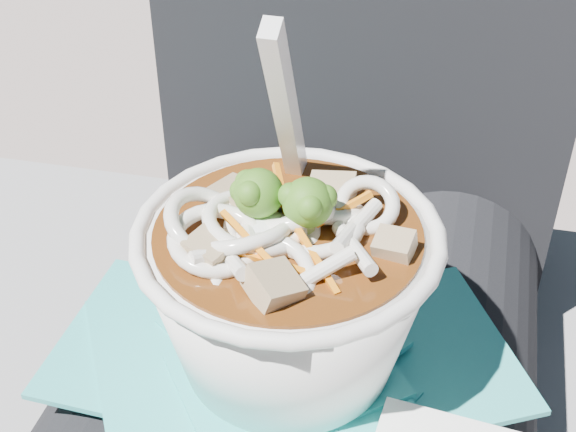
# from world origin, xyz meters

# --- Properties ---
(person_body) EXTENTS (0.34, 0.94, 1.02)m
(person_body) POSITION_xyz_m (-0.00, 0.09, 0.57)
(person_body) COLOR black
(person_body) RESTS_ON ground
(plastic_bag) EXTENTS (0.31, 0.31, 0.02)m
(plastic_bag) POSITION_xyz_m (-0.01, -0.01, 0.63)
(plastic_bag) COLOR #29ADAB
(plastic_bag) RESTS_ON lap
(udon_bowl) EXTENTS (0.20, 0.20, 0.21)m
(udon_bowl) POSITION_xyz_m (0.00, -0.00, 0.70)
(udon_bowl) COLOR white
(udon_bowl) RESTS_ON plastic_bag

